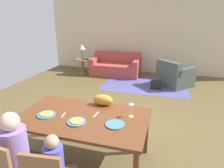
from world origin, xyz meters
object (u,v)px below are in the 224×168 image
Objects in this scene: person_man at (19,157)px; table_lamp at (82,47)px; plate_near_woman at (115,124)px; handbag at (156,85)px; plate_near_man at (46,115)px; wine_glass at (131,108)px; cat at (103,100)px; book_lower at (88,59)px; plate_near_child at (77,122)px; armchair at (174,76)px; dining_table at (83,120)px; side_table at (83,64)px; book_upper at (87,58)px; couch at (116,67)px.

table_lamp is at bearing 106.66° from person_man.
handbag is (0.26, 3.62, -0.64)m from plate_near_woman.
plate_near_woman is (1.00, 0.02, 0.00)m from plate_near_man.
table_lamp is (-2.69, 4.24, 0.12)m from wine_glass.
book_lower is (-1.96, 3.99, -0.25)m from cat.
cat reaches higher than handbag.
plate_near_child is at bearing -103.67° from cat.
wine_glass is at bearing -91.87° from handbag.
armchair is 0.71m from handbag.
plate_near_man is 0.78× the size of handbag.
table_lamp reaches higher than wine_glass.
dining_table is at bearing -107.79° from armchair.
wine_glass is (0.65, 0.18, 0.20)m from dining_table.
plate_near_child is at bearing 47.31° from person_man.
person_man is 3.47× the size of cat.
plate_near_woman is 5.19m from side_table.
side_table is at bearing 114.72° from dining_table.
plate_near_child is 4.92m from book_upper.
handbag is at bearing -18.36° from book_upper.
couch is 3.05× the size of side_table.
dining_table is 9.77× the size of wine_glass.
wine_glass is (0.15, 0.28, 0.12)m from plate_near_woman.
table_lamp is at bearing 0.00° from side_table.
table_lamp is (-2.18, 3.98, 0.16)m from cat.
armchair is (0.62, 3.80, -0.57)m from wine_glass.
couch reaches higher than side_table.
plate_near_child is 4.95m from book_lower.
book_lower is (-1.81, 4.42, -0.10)m from dining_table.
plate_near_man is 3.90m from handbag.
person_man reaches higher than book_lower.
plate_near_child is at bearing -170.91° from plate_near_woman.
dining_table is 3.64m from handbag.
dining_table is 7.27× the size of plate_near_woman.
table_lamp is at bearing 113.86° from plate_near_child.
plate_near_child is 0.51m from plate_near_woman.
wine_glass is 5.02m from table_lamp.
handbag is (0.61, 3.08, -0.71)m from cat.
wine_glass is 4.89m from book_upper.
person_man reaches higher than wine_glass.
book_lower is (-2.47, 4.24, -0.30)m from wine_glass.
plate_near_man is at bearing -73.40° from book_upper.
book_lower is at bearing 116.26° from cat.
wine_glass is at bearing -26.63° from cat.
cat is at bearing -107.63° from armchair.
table_lamp reaches higher than plate_near_woman.
dining_table is 3.13× the size of side_table.
armchair is at bearing 79.21° from plate_near_woman.
plate_near_man is 0.46× the size of table_lamp.
book_upper is at bearing 117.59° from plate_near_woman.
table_lamp is (-1.21, -0.26, 0.71)m from couch.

